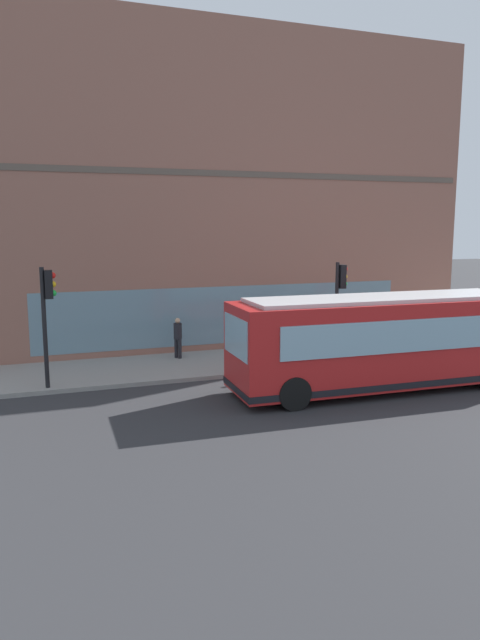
{
  "coord_description": "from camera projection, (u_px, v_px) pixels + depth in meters",
  "views": [
    {
      "loc": [
        -16.34,
        7.7,
        5.31
      ],
      "look_at": [
        2.2,
        1.1,
        2.12
      ],
      "focal_mm": 32.91,
      "sensor_mm": 36.0,
      "label": 1
    }
  ],
  "objects": [
    {
      "name": "pedestrian_by_light_pole",
      "position": [
        178.0,
        335.0,
        22.9
      ],
      "size": [
        0.32,
        0.32,
        1.59
      ],
      "color": "black",
      "rests_on": "sidewalk_curb"
    },
    {
      "name": "sidewalk_curb",
      "position": [
        245.0,
        361.0,
        22.92
      ],
      "size": [
        4.13,
        40.0,
        0.15
      ],
      "primitive_type": "cube",
      "color": "gray",
      "rests_on": "ground"
    },
    {
      "name": "traffic_light_near_corner",
      "position": [
        340.0,
        292.0,
        22.27
      ],
      "size": [
        0.32,
        0.49,
        3.79
      ],
      "color": "black",
      "rests_on": "sidewalk_curb"
    },
    {
      "name": "building_corner",
      "position": [
        197.0,
        196.0,
        28.17
      ],
      "size": [
        9.5,
        22.6,
        13.41
      ],
      "color": "#8C5B4C",
      "rests_on": "ground"
    },
    {
      "name": "newspaper_vending_box",
      "position": [
        368.0,
        342.0,
        23.95
      ],
      "size": [
        0.44,
        0.42,
        0.9
      ],
      "color": "#BF3F19",
      "rests_on": "sidewalk_curb"
    },
    {
      "name": "fire_hydrant",
      "position": [
        403.0,
        340.0,
        24.82
      ],
      "size": [
        0.35,
        0.35,
        0.74
      ],
      "color": "yellow",
      "rests_on": "sidewalk_curb"
    },
    {
      "name": "ground",
      "position": [
        296.0,
        395.0,
        18.59
      ],
      "size": [
        120.0,
        120.0,
        0.0
      ],
      "primitive_type": "plane",
      "color": "#2D2D30"
    },
    {
      "name": "pedestrian_walking_along_curb",
      "position": [
        412.0,
        320.0,
        26.06
      ],
      "size": [
        0.32,
        0.32,
        1.75
      ],
      "color": "black",
      "rests_on": "sidewalk_curb"
    },
    {
      "name": "traffic_light_down_block",
      "position": [
        47.0,
        304.0,
        18.47
      ],
      "size": [
        0.32,
        0.49,
        3.87
      ],
      "color": "black",
      "rests_on": "sidewalk_curb"
    },
    {
      "name": "pedestrian_near_hydrant",
      "position": [
        292.0,
        329.0,
        23.94
      ],
      "size": [
        0.32,
        0.32,
        1.69
      ],
      "color": "#B23338",
      "rests_on": "sidewalk_curb"
    },
    {
      "name": "city_bus_nearside",
      "position": [
        382.0,
        343.0,
        18.97
      ],
      "size": [
        2.81,
        10.1,
        3.07
      ],
      "color": "red",
      "rests_on": "ground"
    }
  ]
}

